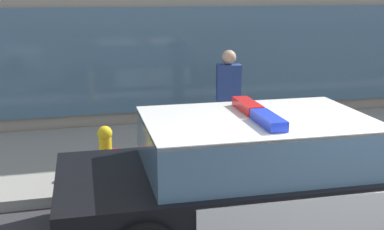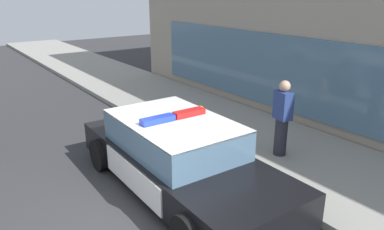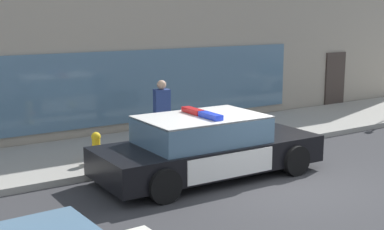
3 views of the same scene
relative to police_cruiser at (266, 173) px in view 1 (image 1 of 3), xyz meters
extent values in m
cube|color=gray|center=(1.04, 2.82, -0.61)|extent=(48.00, 3.37, 0.15)
cube|color=slate|center=(-0.36, 4.52, 0.77)|extent=(13.50, 0.08, 2.10)
cube|color=black|center=(0.06, 0.00, -0.18)|extent=(5.10, 2.02, 0.60)
cube|color=silver|center=(-1.71, 0.04, -0.02)|extent=(1.46, 1.91, 0.05)
cube|color=silver|center=(-0.02, 0.97, -0.18)|extent=(2.12, 0.07, 0.51)
cube|color=silver|center=(-0.06, -0.97, -0.18)|extent=(2.12, 0.07, 0.51)
cube|color=yellow|center=(-0.02, 0.99, -0.18)|extent=(0.22, 0.02, 0.26)
cube|color=slate|center=(-0.14, 0.00, 0.39)|extent=(2.67, 1.78, 0.60)
cube|color=silver|center=(-0.14, 0.00, 0.68)|extent=(2.67, 1.78, 0.04)
cube|color=red|center=(-0.13, 0.35, 0.76)|extent=(0.21, 0.66, 0.11)
cube|color=blue|center=(-0.15, -0.34, 0.76)|extent=(0.21, 0.66, 0.11)
cylinder|color=black|center=(1.75, 0.92, -0.34)|extent=(0.68, 0.23, 0.68)
cylinder|color=black|center=(-1.59, 0.99, -0.34)|extent=(0.68, 0.23, 0.68)
cylinder|color=gold|center=(-1.79, 1.88, -0.48)|extent=(0.28, 0.28, 0.10)
cylinder|color=gold|center=(-1.79, 1.88, -0.21)|extent=(0.19, 0.19, 0.45)
sphere|color=gold|center=(-1.79, 1.88, 0.09)|extent=(0.22, 0.22, 0.22)
cylinder|color=#B21E19|center=(-1.79, 1.88, 0.16)|extent=(0.06, 0.06, 0.05)
cylinder|color=#B21E19|center=(-1.79, 1.73, -0.18)|extent=(0.09, 0.10, 0.09)
cylinder|color=#B21E19|center=(-1.79, 2.02, -0.18)|extent=(0.09, 0.10, 0.09)
cylinder|color=#B21E19|center=(-1.64, 1.88, -0.22)|extent=(0.10, 0.12, 0.12)
cylinder|color=#23232D|center=(0.34, 2.52, -0.11)|extent=(0.28, 0.28, 0.85)
cube|color=navy|center=(0.34, 2.52, 0.63)|extent=(0.44, 0.33, 0.62)
sphere|color=tan|center=(0.34, 2.52, 1.06)|extent=(0.24, 0.24, 0.24)
camera|label=1|loc=(-2.21, -5.12, 2.14)|focal=45.44mm
camera|label=2|loc=(5.32, -3.54, 3.01)|focal=34.43mm
camera|label=3|loc=(-6.51, -9.26, 2.88)|focal=49.93mm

